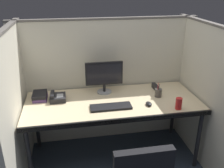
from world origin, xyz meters
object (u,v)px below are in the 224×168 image
at_px(computer_mouse, 149,104).
at_px(pen_cup, 158,93).
at_px(desk_phone, 57,97).
at_px(book_stack, 40,96).
at_px(soda_can, 179,104).
at_px(red_stapler, 155,87).
at_px(keyboard_main, 111,107).
at_px(monitor_center, 104,75).
at_px(desk, 113,105).

height_order(computer_mouse, pen_cup, pen_cup).
xyz_separation_m(desk_phone, pen_cup, (1.13, -0.11, 0.02)).
xyz_separation_m(desk_phone, book_stack, (-0.19, 0.06, 0.00)).
xyz_separation_m(soda_can, red_stapler, (-0.07, 0.53, -0.03)).
bearing_deg(soda_can, desk_phone, 160.88).
bearing_deg(computer_mouse, keyboard_main, 177.90).
bearing_deg(keyboard_main, monitor_center, 91.42).
xyz_separation_m(red_stapler, book_stack, (-1.36, -0.04, 0.01)).
height_order(desk_phone, pen_cup, pen_cup).
relative_size(pen_cup, red_stapler, 1.12).
distance_m(desk_phone, red_stapler, 1.17).
relative_size(desk, book_stack, 8.95).
distance_m(desk, keyboard_main, 0.16).
distance_m(soda_can, book_stack, 1.50).
relative_size(monitor_center, pen_cup, 2.55).
distance_m(soda_can, red_stapler, 0.53).
bearing_deg(book_stack, desk_phone, -18.66).
distance_m(red_stapler, book_stack, 1.36).
distance_m(keyboard_main, desk_phone, 0.62).
bearing_deg(desk_phone, red_stapler, 4.96).
distance_m(desk, monitor_center, 0.37).
relative_size(monitor_center, book_stack, 2.03).
xyz_separation_m(keyboard_main, soda_can, (0.68, -0.15, 0.05)).
bearing_deg(monitor_center, soda_can, -37.97).
distance_m(keyboard_main, soda_can, 0.70).
bearing_deg(desk, soda_can, -24.62).
relative_size(desk_phone, red_stapler, 1.27).
height_order(monitor_center, soda_can, monitor_center).
height_order(red_stapler, book_stack, book_stack).
height_order(desk, book_stack, book_stack).
bearing_deg(soda_can, monitor_center, 142.03).
relative_size(monitor_center, desk_phone, 2.26).
bearing_deg(computer_mouse, soda_can, -25.61).
height_order(desk, keyboard_main, keyboard_main).
bearing_deg(soda_can, computer_mouse, 154.39).
bearing_deg(pen_cup, keyboard_main, -163.62).
relative_size(keyboard_main, soda_can, 3.52).
xyz_separation_m(desk_phone, soda_can, (1.23, -0.43, 0.03)).
distance_m(keyboard_main, red_stapler, 0.72).
bearing_deg(soda_can, red_stapler, 97.02).
xyz_separation_m(computer_mouse, desk_phone, (-0.96, 0.29, 0.02)).
distance_m(computer_mouse, desk_phone, 1.00).
height_order(soda_can, book_stack, soda_can).
relative_size(computer_mouse, pen_cup, 0.57).
xyz_separation_m(pen_cup, red_stapler, (0.04, 0.21, -0.02)).
relative_size(desk_phone, pen_cup, 1.13).
bearing_deg(computer_mouse, red_stapler, 62.12).
relative_size(soda_can, red_stapler, 0.81).
bearing_deg(monitor_center, red_stapler, -0.93).
bearing_deg(pen_cup, desk_phone, 174.37).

